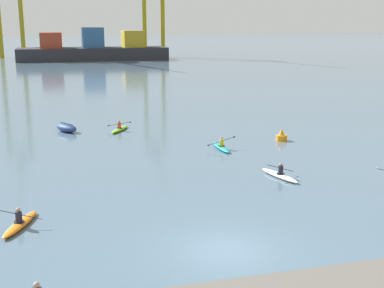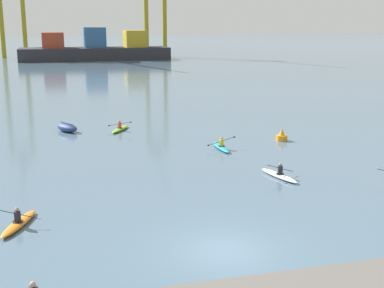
{
  "view_description": "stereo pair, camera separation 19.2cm",
  "coord_description": "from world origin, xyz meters",
  "px_view_note": "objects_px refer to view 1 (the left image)",
  "views": [
    {
      "loc": [
        -6.55,
        -18.69,
        9.21
      ],
      "look_at": [
        2.99,
        16.46,
        0.6
      ],
      "focal_mm": 48.07,
      "sensor_mm": 36.0,
      "label": 1
    },
    {
      "loc": [
        -6.36,
        -18.74,
        9.21
      ],
      "look_at": [
        2.99,
        16.46,
        0.6
      ],
      "focal_mm": 48.07,
      "sensor_mm": 36.0,
      "label": 2
    }
  ],
  "objects_px": {
    "kayak_orange": "(20,223)",
    "kayak_white": "(280,175)",
    "channel_buoy": "(281,136)",
    "kayak_teal": "(221,147)",
    "kayak_lime": "(120,129)",
    "container_barge": "(93,49)",
    "capsized_dinghy": "(67,128)"
  },
  "relations": [
    {
      "from": "kayak_white",
      "to": "channel_buoy",
      "type": "bearing_deg",
      "value": 64.6
    },
    {
      "from": "kayak_teal",
      "to": "container_barge",
      "type": "bearing_deg",
      "value": 90.84
    },
    {
      "from": "kayak_orange",
      "to": "kayak_teal",
      "type": "bearing_deg",
      "value": 40.8
    },
    {
      "from": "kayak_lime",
      "to": "kayak_orange",
      "type": "relative_size",
      "value": 0.96
    },
    {
      "from": "kayak_orange",
      "to": "kayak_white",
      "type": "xyz_separation_m",
      "value": [
        14.89,
        3.99,
        0.0
      ]
    },
    {
      "from": "kayak_lime",
      "to": "kayak_orange",
      "type": "xyz_separation_m",
      "value": [
        -7.27,
        -20.55,
        0.0
      ]
    },
    {
      "from": "capsized_dinghy",
      "to": "kayak_white",
      "type": "xyz_separation_m",
      "value": [
        12.12,
        -17.3,
        -0.18
      ]
    },
    {
      "from": "kayak_teal",
      "to": "kayak_white",
      "type": "xyz_separation_m",
      "value": [
        1.15,
        -7.87,
        0.0
      ]
    },
    {
      "from": "capsized_dinghy",
      "to": "container_barge",
      "type": "bearing_deg",
      "value": 83.89
    },
    {
      "from": "kayak_teal",
      "to": "kayak_orange",
      "type": "height_order",
      "value": "same"
    },
    {
      "from": "kayak_lime",
      "to": "kayak_white",
      "type": "bearing_deg",
      "value": -65.28
    },
    {
      "from": "channel_buoy",
      "to": "kayak_teal",
      "type": "distance_m",
      "value": 5.73
    },
    {
      "from": "container_barge",
      "to": "capsized_dinghy",
      "type": "bearing_deg",
      "value": -96.11
    },
    {
      "from": "container_barge",
      "to": "kayak_teal",
      "type": "relative_size",
      "value": 10.88
    },
    {
      "from": "container_barge",
      "to": "kayak_white",
      "type": "distance_m",
      "value": 106.42
    },
    {
      "from": "kayak_teal",
      "to": "kayak_orange",
      "type": "bearing_deg",
      "value": -139.2
    },
    {
      "from": "capsized_dinghy",
      "to": "kayak_orange",
      "type": "distance_m",
      "value": 21.47
    },
    {
      "from": "kayak_white",
      "to": "kayak_lime",
      "type": "bearing_deg",
      "value": 114.72
    },
    {
      "from": "kayak_orange",
      "to": "kayak_white",
      "type": "bearing_deg",
      "value": 15.0
    },
    {
      "from": "kayak_lime",
      "to": "capsized_dinghy",
      "type": "bearing_deg",
      "value": 170.55
    },
    {
      "from": "kayak_lime",
      "to": "container_barge",
      "type": "bearing_deg",
      "value": 86.8
    },
    {
      "from": "channel_buoy",
      "to": "kayak_teal",
      "type": "xyz_separation_m",
      "value": [
        -5.55,
        -1.4,
        -0.19
      ]
    },
    {
      "from": "kayak_teal",
      "to": "kayak_white",
      "type": "height_order",
      "value": "kayak_white"
    },
    {
      "from": "channel_buoy",
      "to": "container_barge",
      "type": "bearing_deg",
      "value": 94.12
    },
    {
      "from": "kayak_teal",
      "to": "capsized_dinghy",
      "type": "bearing_deg",
      "value": 139.3
    },
    {
      "from": "capsized_dinghy",
      "to": "kayak_orange",
      "type": "relative_size",
      "value": 0.83
    },
    {
      "from": "kayak_teal",
      "to": "kayak_white",
      "type": "relative_size",
      "value": 0.99
    },
    {
      "from": "container_barge",
      "to": "kayak_teal",
      "type": "height_order",
      "value": "container_barge"
    },
    {
      "from": "kayak_orange",
      "to": "kayak_lime",
      "type": "bearing_deg",
      "value": 70.52
    },
    {
      "from": "channel_buoy",
      "to": "kayak_lime",
      "type": "bearing_deg",
      "value": 148.78
    },
    {
      "from": "channel_buoy",
      "to": "kayak_lime",
      "type": "xyz_separation_m",
      "value": [
        -12.02,
        7.29,
        -0.19
      ]
    },
    {
      "from": "channel_buoy",
      "to": "kayak_orange",
      "type": "bearing_deg",
      "value": -145.5
    }
  ]
}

